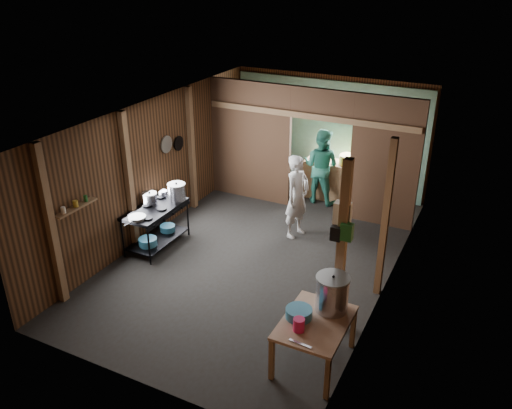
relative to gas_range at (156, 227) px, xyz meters
The scene contains 43 objects.
floor 2.00m from the gas_range, 16.07° to the left, with size 4.50×7.00×0.00m, color #252525.
ceiling 2.95m from the gas_range, 16.07° to the left, with size 4.50×7.00×0.00m, color black.
wall_back 4.55m from the gas_range, 65.05° to the left, with size 4.50×0.00×2.60m, color brown.
wall_front 3.62m from the gas_range, 57.57° to the right, with size 4.50×0.00×2.60m, color brown.
wall_left 1.12m from the gas_range, 124.35° to the left, with size 0.00×7.00×2.60m, color brown.
wall_right 4.26m from the gas_range, ahead, with size 0.00×7.00×2.60m, color brown.
partition_left 2.94m from the gas_range, 78.56° to the left, with size 1.85×0.10×2.60m, color #4C3522.
partition_right 4.50m from the gas_range, 38.43° to the left, with size 1.35×0.10×2.60m, color #4C3522.
partition_header 3.96m from the gas_range, 52.15° to the left, with size 1.30×0.10×0.60m, color #4C3522.
turquoise_panel 4.49m from the gas_range, 64.72° to the left, with size 4.40×0.06×2.50m, color #71B3AA.
back_counter 4.12m from the gas_range, 58.02° to the left, with size 1.20×0.50×0.85m, color #82674A.
wall_clock 4.73m from the gas_range, 61.61° to the left, with size 0.20×0.20×0.03m, color silver.
post_left_a 2.27m from the gas_range, 98.29° to the right, with size 0.10×0.12×2.60m, color #82674A.
post_left_b 0.99m from the gas_range, 139.24° to the right, with size 0.10×0.12×2.60m, color #82674A.
post_left_c 1.99m from the gas_range, 99.77° to the left, with size 0.10×0.12×2.60m, color #82674A.
post_right 4.17m from the gas_range, ahead, with size 0.10×0.12×2.60m, color #82674A.
post_free 3.91m from the gas_range, 11.50° to the right, with size 0.12×0.12×2.60m, color #82674A.
cross_beam 3.68m from the gas_range, 55.07° to the left, with size 4.40×0.12×0.12m, color #82674A.
pan_lid_big 1.61m from the gas_range, 109.32° to the left, with size 0.34×0.34×0.03m, color gray.
pan_lid_small 1.80m from the gas_range, 103.82° to the left, with size 0.30×0.30×0.03m, color black.
wall_shelf 1.88m from the gas_range, 99.83° to the right, with size 0.14×0.80×0.03m, color #82674A.
jar_white 2.12m from the gas_range, 98.49° to the right, with size 0.07×0.07×0.10m, color silver.
jar_yellow 1.91m from the gas_range, 99.83° to the right, with size 0.08×0.08×0.10m, color gold.
jar_green 1.74m from the gas_range, 101.40° to the right, with size 0.06×0.06×0.10m, color #1E6224.
bag_white 3.99m from the gas_range, 10.45° to the right, with size 0.22×0.15×0.32m, color silver.
bag_green 4.07m from the gas_range, 12.16° to the right, with size 0.16×0.12×0.24m, color #1E6224.
bag_black 3.93m from the gas_range, 12.90° to the right, with size 0.14×0.10×0.20m, color black.
gas_range is the anchor object (origin of this frame).
prep_table 4.05m from the gas_range, 23.71° to the right, with size 0.82×1.13×0.67m, color tan, non-canonical shape.
stove_pot_large 0.74m from the gas_range, 70.25° to the left, with size 0.34×0.34×0.34m, color #B0B0BD, non-canonical shape.
stove_pot_med 0.53m from the gas_range, 150.00° to the left, with size 0.28×0.28×0.24m, color #B0B0BD, non-canonical shape.
stove_saucepan 0.69m from the gas_range, 108.61° to the left, with size 0.16×0.16×0.10m, color #B0B0BD.
frying_pan 0.65m from the gas_range, 90.00° to the right, with size 0.31×0.53×0.07m, color gray, non-canonical shape.
blue_tub_front 0.33m from the gas_range, 90.00° to the right, with size 0.33×0.33×0.14m, color teal.
blue_tub_back 0.38m from the gas_range, 90.00° to the left, with size 0.28×0.28×0.11m, color teal.
stock_pot 4.06m from the gas_range, 18.84° to the right, with size 0.45×0.45×0.52m, color #B0B0BD, non-canonical shape.
wash_basin 3.87m from the gas_range, 25.26° to the right, with size 0.35×0.35×0.13m, color teal.
pink_bucket 4.07m from the gas_range, 27.80° to the right, with size 0.15×0.15×0.18m, color #D61752.
knife 4.27m from the gas_range, 29.79° to the right, with size 0.30×0.04×0.01m, color #B0B0BD.
yellow_tub 4.34m from the gas_range, 54.17° to the left, with size 0.39×0.39×0.22m, color gold.
red_cup 3.95m from the gas_range, 63.16° to the left, with size 0.12×0.12×0.14m, color #9B0C11.
cook 2.68m from the gas_range, 35.69° to the left, with size 0.59×0.39×1.62m, color silver.
worker_back 3.81m from the gas_range, 57.82° to the left, with size 0.80×0.62×1.65m, color #2D7E6A.
Camera 1 is at (3.55, -7.34, 4.89)m, focal length 36.67 mm.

